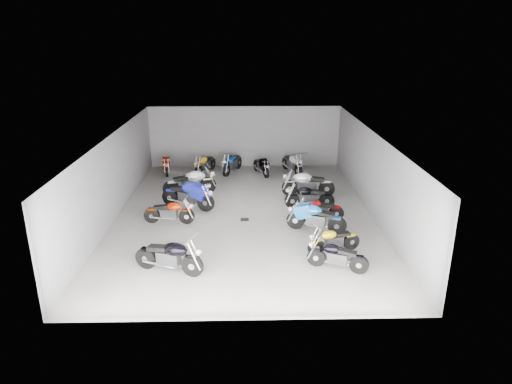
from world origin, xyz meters
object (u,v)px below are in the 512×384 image
at_px(motorcycle_right_f, 308,184).
at_px(motorcycle_back_b, 205,164).
at_px(motorcycle_left_d, 170,212).
at_px(motorcycle_back_a, 166,164).
at_px(motorcycle_left_a, 170,256).
at_px(motorcycle_left_f, 190,182).
at_px(motorcycle_left_e, 188,195).
at_px(motorcycle_back_d, 261,166).
at_px(drain_grate, 245,219).
at_px(motorcycle_back_c, 232,163).
at_px(motorcycle_right_c, 315,218).
at_px(motorcycle_right_e, 309,197).
at_px(motorcycle_right_d, 319,210).
at_px(motorcycle_right_b, 333,240).
at_px(motorcycle_right_a, 337,256).
at_px(motorcycle_back_e, 292,163).

xyz_separation_m(motorcycle_right_f, motorcycle_back_b, (-4.79, 3.55, -0.07)).
relative_size(motorcycle_left_d, motorcycle_back_a, 0.99).
bearing_deg(motorcycle_left_a, motorcycle_left_d, -151.30).
bearing_deg(motorcycle_left_f, motorcycle_left_e, -12.78).
distance_m(motorcycle_left_e, motorcycle_right_f, 5.23).
bearing_deg(motorcycle_back_d, motorcycle_back_a, -23.85).
xyz_separation_m(drain_grate, motorcycle_left_f, (-2.39, 2.92, 0.56)).
height_order(drain_grate, motorcycle_back_c, motorcycle_back_c).
bearing_deg(drain_grate, motorcycle_left_a, -119.06).
bearing_deg(motorcycle_right_c, motorcycle_right_f, 17.73).
bearing_deg(motorcycle_right_f, motorcycle_left_d, 121.78).
height_order(motorcycle_right_e, motorcycle_back_c, motorcycle_back_c).
relative_size(motorcycle_left_d, motorcycle_right_d, 1.01).
xyz_separation_m(motorcycle_left_d, motorcycle_back_d, (3.66, 6.17, -0.01)).
distance_m(motorcycle_right_b, motorcycle_right_c, 1.73).
bearing_deg(motorcycle_right_b, motorcycle_right_a, 156.23).
relative_size(motorcycle_right_c, motorcycle_back_a, 1.08).
bearing_deg(motorcycle_back_d, motorcycle_right_e, 90.74).
distance_m(motorcycle_right_d, motorcycle_right_f, 2.86).
height_order(motorcycle_right_d, motorcycle_back_c, motorcycle_back_c).
distance_m(motorcycle_right_b, motorcycle_right_d, 2.63).
height_order(motorcycle_right_d, motorcycle_back_e, motorcycle_back_e).
bearing_deg(motorcycle_right_a, motorcycle_back_b, 47.32).
distance_m(motorcycle_right_e, motorcycle_back_b, 6.84).
height_order(motorcycle_right_a, motorcycle_right_e, motorcycle_right_e).
bearing_deg(motorcycle_back_a, motorcycle_back_d, 165.48).
relative_size(motorcycle_right_f, motorcycle_back_b, 1.20).
height_order(motorcycle_left_a, motorcycle_right_c, motorcycle_left_a).
distance_m(motorcycle_right_c, motorcycle_back_c, 8.06).
relative_size(motorcycle_back_a, motorcycle_back_c, 0.94).
height_order(motorcycle_left_a, motorcycle_right_f, motorcycle_right_f).
xyz_separation_m(motorcycle_left_e, motorcycle_back_e, (4.72, 4.79, -0.03)).
bearing_deg(motorcycle_back_e, motorcycle_left_d, 31.72).
relative_size(drain_grate, motorcycle_back_d, 0.18).
bearing_deg(drain_grate, motorcycle_left_d, -174.41).
xyz_separation_m(motorcycle_right_b, motorcycle_right_c, (-0.34, 1.70, 0.08)).
bearing_deg(motorcycle_back_a, motorcycle_back_e, 167.78).
height_order(motorcycle_left_f, motorcycle_right_b, motorcycle_left_f).
height_order(motorcycle_right_d, motorcycle_back_a, motorcycle_back_a).
relative_size(drain_grate, motorcycle_back_a, 0.16).
bearing_deg(motorcycle_right_a, motorcycle_right_e, 23.69).
relative_size(motorcycle_back_d, motorcycle_back_e, 0.83).
height_order(motorcycle_left_a, motorcycle_back_c, motorcycle_left_a).
distance_m(motorcycle_right_b, motorcycle_back_b, 10.29).
distance_m(motorcycle_right_d, motorcycle_right_e, 1.41).
relative_size(motorcycle_left_f, motorcycle_back_c, 1.12).
distance_m(motorcycle_left_d, motorcycle_right_f, 6.29).
distance_m(motorcycle_right_b, motorcycle_right_e, 4.04).
relative_size(motorcycle_left_a, motorcycle_back_c, 1.04).
height_order(motorcycle_left_e, motorcycle_back_c, motorcycle_left_e).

